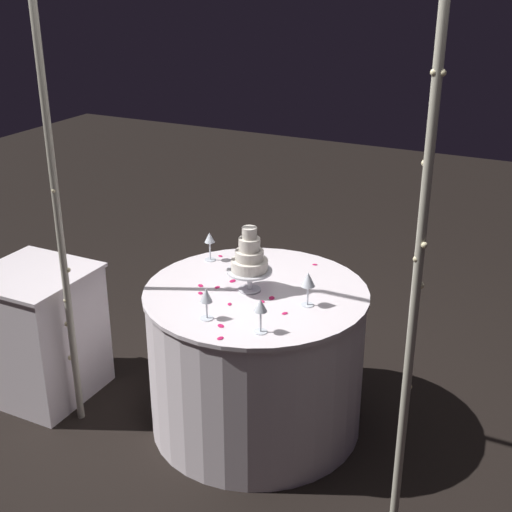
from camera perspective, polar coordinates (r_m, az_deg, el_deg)
ground_plane at (r=3.79m, az=0.00°, el=-13.32°), size 12.00×12.00×0.00m
decorative_arch at (r=2.83m, az=-3.43°, el=6.73°), size 1.76×0.05×2.30m
main_table at (r=3.58m, az=0.00°, el=-8.37°), size 1.10×1.10×0.77m
side_table at (r=4.02m, az=-17.22°, el=-6.02°), size 0.56×0.56×0.73m
tiered_cake at (r=3.33m, az=-0.54°, el=-0.23°), size 0.22×0.22×0.33m
wine_glass_0 at (r=3.10m, az=-4.07°, el=-3.35°), size 0.06×0.06×0.15m
wine_glass_1 at (r=3.21m, az=4.26°, el=-2.04°), size 0.07×0.07×0.17m
wine_glass_2 at (r=3.70m, az=-3.80°, el=1.34°), size 0.06×0.06×0.16m
wine_glass_3 at (r=2.97m, az=0.37°, el=-4.24°), size 0.06×0.06×0.16m
rose_petal_0 at (r=3.32m, az=1.29°, el=-3.44°), size 0.04×0.05×0.00m
rose_petal_1 at (r=3.69m, az=4.82°, el=-0.70°), size 0.03×0.02×0.00m
rose_petal_2 at (r=3.18m, az=2.36°, el=-4.69°), size 0.03×0.04×0.00m
rose_petal_3 at (r=3.45m, az=-4.54°, el=-2.41°), size 0.04×0.04×0.00m
rose_petal_4 at (r=3.26m, az=-2.16°, el=-3.94°), size 0.03×0.03×0.00m
rose_petal_5 at (r=3.28m, az=0.52°, el=-3.73°), size 0.03×0.03×0.00m
rose_petal_6 at (r=3.79m, az=-2.92°, el=-0.00°), size 0.03×0.03×0.00m
rose_petal_7 at (r=3.43m, az=-3.17°, el=-2.56°), size 0.03×0.04×0.00m
rose_petal_8 at (r=3.49m, az=-1.92°, el=-2.04°), size 0.03×0.04×0.00m
rose_petal_9 at (r=3.08m, az=-2.88°, el=-5.70°), size 0.04×0.04×0.00m
rose_petal_10 at (r=2.98m, az=-2.92°, el=-6.71°), size 0.03×0.04×0.00m
rose_petal_11 at (r=3.62m, az=-1.08°, el=-1.12°), size 0.04×0.04×0.00m
rose_petal_12 at (r=3.38m, az=-4.56°, el=-3.03°), size 0.04×0.04×0.00m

